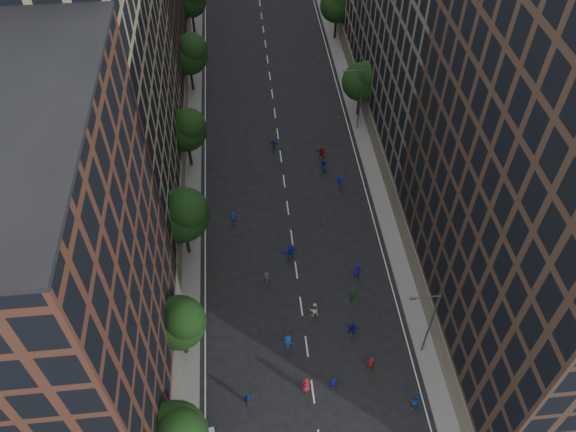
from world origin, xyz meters
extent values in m
plane|color=black|center=(0.00, 40.00, 0.00)|extent=(240.00, 240.00, 0.00)
cube|color=slate|center=(-12.00, 47.50, 0.07)|extent=(4.00, 105.00, 0.15)
cube|color=slate|center=(12.00, 47.50, 0.07)|extent=(4.00, 105.00, 0.15)
cube|color=#502B1E|center=(-19.00, 11.00, 15.00)|extent=(14.00, 22.00, 30.00)
cube|color=#948260|center=(-19.00, 35.00, 17.00)|extent=(14.00, 26.00, 34.00)
cube|color=#402D22|center=(19.00, 15.00, 18.00)|extent=(14.00, 30.00, 36.00)
cube|color=#645D52|center=(19.00, 44.00, 16.50)|extent=(14.00, 28.00, 33.00)
cylinder|color=black|center=(-11.20, 14.00, 1.85)|extent=(0.36, 0.36, 3.70)
sphere|color=black|center=(-11.20, 14.00, 5.21)|extent=(4.80, 4.80, 4.80)
sphere|color=black|center=(-10.60, 13.52, 6.41)|extent=(3.60, 3.60, 3.60)
cylinder|color=black|center=(-11.20, 26.00, 2.11)|extent=(0.36, 0.36, 4.22)
sphere|color=black|center=(-11.20, 26.00, 5.95)|extent=(5.60, 5.60, 5.60)
sphere|color=black|center=(-10.50, 25.44, 7.35)|extent=(4.20, 4.20, 4.20)
cylinder|color=black|center=(-11.20, 40.00, 1.94)|extent=(0.36, 0.36, 3.87)
sphere|color=black|center=(-11.20, 40.00, 5.46)|extent=(5.00, 5.00, 5.00)
sphere|color=black|center=(-10.57, 39.50, 6.71)|extent=(3.75, 3.75, 3.75)
cylinder|color=black|center=(-11.20, 56.00, 2.02)|extent=(0.36, 0.36, 4.05)
sphere|color=black|center=(-11.20, 56.00, 5.70)|extent=(5.40, 5.40, 5.40)
sphere|color=black|center=(-10.52, 55.46, 7.05)|extent=(4.05, 4.05, 4.05)
cylinder|color=black|center=(-11.20, 72.00, 1.89)|extent=(0.36, 0.36, 3.78)
sphere|color=black|center=(-11.20, 72.00, 5.33)|extent=(4.80, 4.80, 4.80)
cylinder|color=black|center=(11.20, 48.00, 1.87)|extent=(0.36, 0.36, 3.74)
sphere|color=black|center=(11.20, 48.00, 5.27)|extent=(5.00, 5.00, 5.00)
sphere|color=black|center=(11.82, 47.50, 6.52)|extent=(3.75, 3.75, 3.75)
cylinder|color=black|center=(11.20, 68.00, 1.98)|extent=(0.36, 0.36, 3.96)
sphere|color=black|center=(11.20, 68.00, 5.58)|extent=(5.20, 5.20, 5.20)
cylinder|color=#595B60|center=(10.60, 12.00, 4.50)|extent=(0.18, 0.18, 9.00)
cylinder|color=#595B60|center=(9.40, 12.00, 9.00)|extent=(2.40, 0.12, 0.12)
cube|color=#595B60|center=(8.30, 12.00, 8.95)|extent=(0.50, 0.22, 0.15)
cylinder|color=#595B60|center=(10.60, 45.00, 4.50)|extent=(0.18, 0.18, 9.00)
cylinder|color=#595B60|center=(9.40, 45.00, 9.00)|extent=(2.40, 0.12, 0.12)
cube|color=#595B60|center=(8.30, 45.00, 8.95)|extent=(0.50, 0.22, 0.15)
imported|color=#1420A8|center=(1.84, 9.21, 0.81)|extent=(0.62, 0.42, 1.62)
imported|color=#1545B1|center=(8.50, 6.87, 0.88)|extent=(1.02, 0.91, 1.76)
imported|color=blue|center=(-1.78, 13.58, 0.89)|extent=(1.27, 0.90, 1.77)
imported|color=#123498|center=(-5.70, 8.56, 0.76)|extent=(0.89, 0.37, 1.52)
imported|color=#111992|center=(4.44, 14.51, 0.76)|extent=(1.48, 0.89, 1.52)
imported|color=maroon|center=(-0.59, 9.25, 0.95)|extent=(0.99, 0.70, 1.90)
imported|color=maroon|center=(5.42, 10.68, 0.95)|extent=(0.72, 0.51, 1.89)
imported|color=white|center=(1.12, 16.85, 0.94)|extent=(0.92, 0.72, 1.89)
imported|color=#3D3D42|center=(-3.15, 21.22, 0.75)|extent=(1.06, 0.72, 1.51)
imported|color=#206B3A|center=(5.15, 18.22, 0.84)|extent=(1.05, 0.59, 1.69)
imported|color=#172EBB|center=(-0.50, 24.12, 0.96)|extent=(1.87, 0.97, 1.92)
imported|color=#191297|center=(6.13, 21.22, 0.79)|extent=(0.78, 0.52, 1.58)
imported|color=#163FB9|center=(-6.25, 29.76, 0.82)|extent=(0.69, 0.57, 1.64)
imported|color=#1434A4|center=(4.83, 37.17, 0.92)|extent=(1.09, 0.99, 1.84)
imported|color=#13159C|center=(6.51, 34.38, 0.83)|extent=(1.21, 0.91, 1.65)
imported|color=#123D99|center=(-0.73, 41.69, 0.89)|extent=(1.12, 0.74, 1.77)
imported|color=#A3231B|center=(5.07, 39.72, 0.83)|extent=(1.61, 1.06, 1.66)
camera|label=1|loc=(-4.38, -12.74, 47.15)|focal=35.00mm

